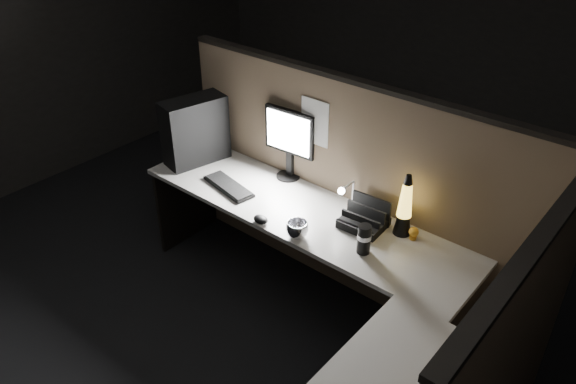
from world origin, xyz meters
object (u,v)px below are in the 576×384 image
Objects in this scene: keyboard at (229,187)px; lava_lamp at (404,210)px; monitor at (290,137)px; pc_tower at (195,131)px.

lava_lamp reaches higher than keyboard.
lava_lamp is (0.93, -0.08, -0.13)m from monitor.
pc_tower reaches higher than keyboard.
lava_lamp is at bearing 18.94° from pc_tower.
pc_tower is at bearing -162.80° from monitor.
pc_tower is 0.96× the size of monitor.
keyboard is at bearing -122.79° from monitor.
monitor reaches higher than keyboard.
monitor is (0.66, 0.25, 0.06)m from pc_tower.
monitor is 0.52m from keyboard.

